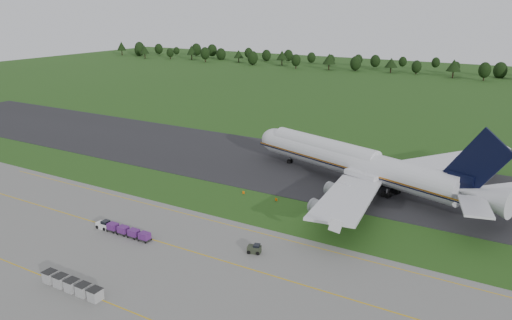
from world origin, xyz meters
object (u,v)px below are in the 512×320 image
Objects in this scene: aircraft at (357,162)px; uld_row at (72,285)px; utility_cart at (254,249)px; edge_markers at (276,200)px; baggage_train at (122,230)px.

aircraft is 67.36m from uld_row.
utility_cart is (-3.20, -40.77, -4.66)m from aircraft.
utility_cart is 23.72m from edge_markers.
baggage_train is 18.90m from uld_row.
baggage_train is at bearing -120.39° from aircraft.
uld_row is (-20.02, -64.17, -4.37)m from aircraft.
edge_markers is at bearing -121.08° from aircraft.
uld_row reaches higher than baggage_train.
utility_cart is (24.25, 6.02, -0.22)m from baggage_train.
uld_row is at bearing -107.33° from aircraft.
aircraft is at bearing 72.67° from uld_row.
uld_row reaches higher than edge_markers.
edge_markers is at bearing 109.45° from utility_cart.
baggage_train is 1.10× the size of uld_row.
baggage_train is at bearing -166.05° from utility_cart.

